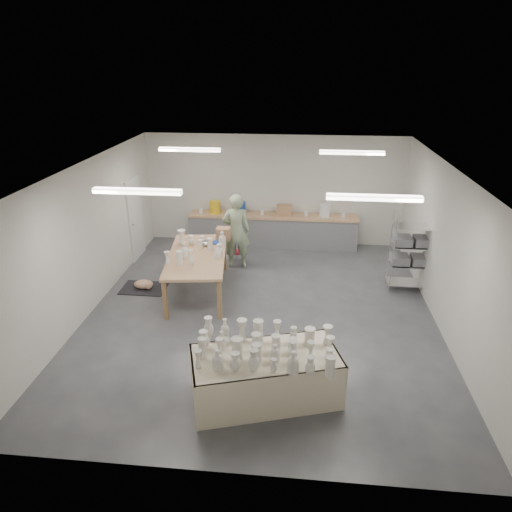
# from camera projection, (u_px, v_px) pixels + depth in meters

# --- Properties ---
(room) EXTENTS (8.00, 8.02, 3.00)m
(room) POSITION_uv_depth(u_px,v_px,m) (256.00, 216.00, 8.69)
(room) COLOR #424449
(room) RESTS_ON ground
(back_counter) EXTENTS (4.60, 0.60, 1.24)m
(back_counter) POSITION_uv_depth(u_px,v_px,m) (272.00, 229.00, 12.59)
(back_counter) COLOR #AE7D54
(back_counter) RESTS_ON ground
(wire_shelf) EXTENTS (0.88, 0.48, 1.80)m
(wire_shelf) POSITION_uv_depth(u_px,v_px,m) (411.00, 251.00, 10.05)
(wire_shelf) COLOR silver
(wire_shelf) RESTS_ON ground
(drying_table) EXTENTS (2.41, 1.67, 1.15)m
(drying_table) POSITION_uv_depth(u_px,v_px,m) (265.00, 373.00, 6.91)
(drying_table) COLOR olive
(drying_table) RESTS_ON ground
(work_table) EXTENTS (1.50, 2.56, 1.26)m
(work_table) POSITION_uv_depth(u_px,v_px,m) (200.00, 253.00, 10.00)
(work_table) COLOR #AE7D54
(work_table) RESTS_ON ground
(rug) EXTENTS (1.00, 0.70, 0.02)m
(rug) POSITION_uv_depth(u_px,v_px,m) (144.00, 288.00, 10.40)
(rug) COLOR black
(rug) RESTS_ON ground
(cat) EXTENTS (0.50, 0.40, 0.19)m
(cat) POSITION_uv_depth(u_px,v_px,m) (144.00, 284.00, 10.34)
(cat) COLOR white
(cat) RESTS_ON rug
(potter) EXTENTS (0.74, 0.54, 1.88)m
(potter) POSITION_uv_depth(u_px,v_px,m) (236.00, 231.00, 11.14)
(potter) COLOR #97AA84
(potter) RESTS_ON ground
(red_stool) EXTENTS (0.33, 0.33, 0.29)m
(red_stool) POSITION_uv_depth(u_px,v_px,m) (238.00, 253.00, 11.66)
(red_stool) COLOR maroon
(red_stool) RESTS_ON ground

